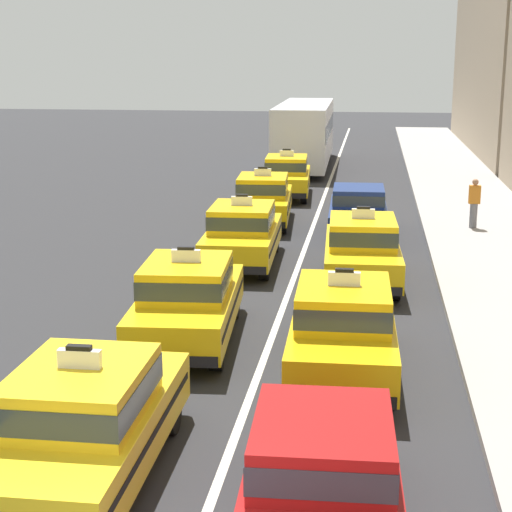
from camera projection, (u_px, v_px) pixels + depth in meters
name	position (u px, v px, depth m)	size (l,w,h in m)	color
lane_stripe_left_right	(311.00, 232.00, 26.50)	(0.14, 80.00, 0.01)	silver
taxi_left_nearest	(86.00, 421.00, 10.77)	(1.86, 4.58, 1.96)	black
taxi_left_second	(188.00, 299.00, 16.17)	(2.11, 4.67, 1.96)	black
taxi_left_third	(242.00, 233.00, 22.21)	(1.98, 4.62, 1.96)	black
taxi_left_fourth	(263.00, 198.00, 27.64)	(2.09, 4.66, 1.96)	black
taxi_left_fifth	(287.00, 175.00, 33.00)	(2.06, 4.65, 1.96)	black
bus_left_sixth	(305.00, 131.00, 41.94)	(2.73, 11.25, 3.22)	black
sedan_right_nearest	(322.00, 475.00, 9.43)	(1.92, 4.36, 1.58)	black
taxi_right_second	(343.00, 326.00, 14.53)	(1.92, 4.60, 1.96)	black
taxi_right_third	(362.00, 249.00, 20.43)	(1.99, 4.63, 1.96)	black
sedan_right_fourth	(358.00, 210.00, 25.74)	(1.86, 4.34, 1.58)	black
pedestrian_mid_block	(474.00, 203.00, 26.31)	(0.36, 0.24, 1.59)	slate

